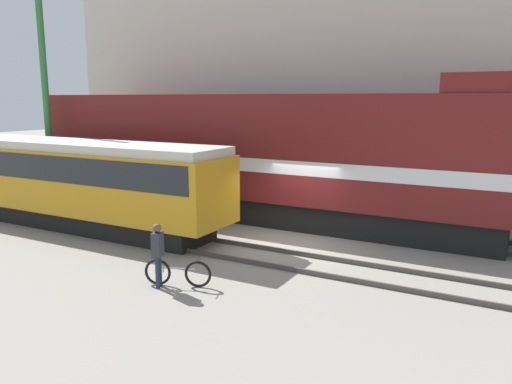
# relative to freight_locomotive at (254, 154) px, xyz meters

# --- Properties ---
(ground_plane) EXTENTS (120.00, 120.00, 0.00)m
(ground_plane) POSITION_rel_freight_locomotive_xyz_m (2.85, -2.48, -2.58)
(ground_plane) COLOR gray
(track_near) EXTENTS (60.00, 1.51, 0.14)m
(track_near) POSITION_rel_freight_locomotive_xyz_m (2.85, -4.45, -2.51)
(track_near) COLOR #47423D
(track_near) RESTS_ON ground
(track_far) EXTENTS (60.00, 1.51, 0.14)m
(track_far) POSITION_rel_freight_locomotive_xyz_m (2.85, 0.00, -2.51)
(track_far) COLOR #47423D
(track_far) RESTS_ON ground
(building_backdrop) EXTENTS (31.25, 6.00, 12.79)m
(building_backdrop) POSITION_rel_freight_locomotive_xyz_m (2.85, 6.56, 3.82)
(building_backdrop) COLOR beige
(building_backdrop) RESTS_ON ground
(freight_locomotive) EXTENTS (20.44, 3.04, 5.52)m
(freight_locomotive) POSITION_rel_freight_locomotive_xyz_m (0.00, 0.00, 0.00)
(freight_locomotive) COLOR black
(freight_locomotive) RESTS_ON ground
(streetcar) EXTENTS (12.84, 2.54, 3.22)m
(streetcar) POSITION_rel_freight_locomotive_xyz_m (-5.19, -4.45, -0.73)
(streetcar) COLOR black
(streetcar) RESTS_ON ground
(bicycle) EXTENTS (1.69, 0.73, 0.77)m
(bicycle) POSITION_rel_freight_locomotive_xyz_m (1.94, -7.57, -2.22)
(bicycle) COLOR black
(bicycle) RESTS_ON ground
(person) EXTENTS (0.33, 0.41, 1.68)m
(person) POSITION_rel_freight_locomotive_xyz_m (1.55, -7.86, -1.56)
(person) COLOR #232D4C
(person) RESTS_ON ground
(utility_pole_left) EXTENTS (0.29, 0.29, 9.55)m
(utility_pole_left) POSITION_rel_freight_locomotive_xyz_m (-9.22, -2.23, 2.20)
(utility_pole_left) COLOR #2D7238
(utility_pole_left) RESTS_ON ground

